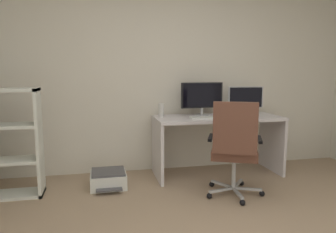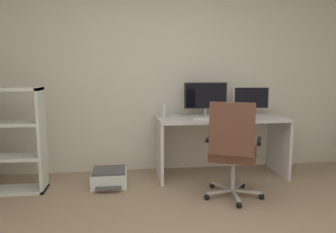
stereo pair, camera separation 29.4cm
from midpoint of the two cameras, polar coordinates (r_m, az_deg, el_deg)
wall_back at (r=4.31m, az=1.15°, el=7.89°), size 5.31×0.10×2.62m
desk at (r=4.12m, az=11.34°, el=-2.75°), size 1.59×0.66×0.75m
monitor_main at (r=4.14m, az=8.69°, el=3.49°), size 0.55×0.18×0.42m
monitor_secondary at (r=4.35m, az=16.34°, el=2.98°), size 0.47×0.18×0.37m
keyboard at (r=3.91m, az=9.00°, el=-0.27°), size 0.35×0.15×0.02m
computer_mouse at (r=3.97m, az=12.20°, el=-0.12°), size 0.06×0.10×0.03m
desktop_speaker at (r=3.99m, az=1.34°, el=1.09°), size 0.07×0.07×0.17m
office_chair at (r=3.37m, az=13.84°, el=-5.29°), size 0.64×0.66×1.03m
printer at (r=3.85m, az=-8.15°, el=-10.62°), size 0.40×0.47×0.19m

